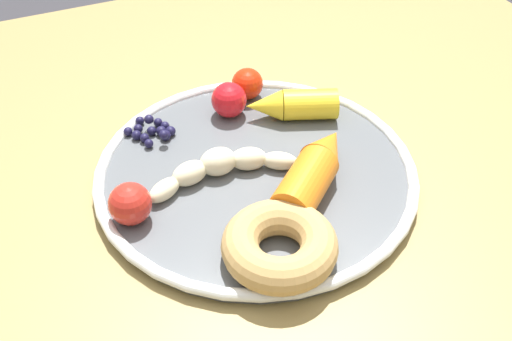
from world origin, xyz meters
TOP-DOWN VIEW (x-y plane):
  - dining_table at (0.00, 0.00)m, footprint 0.98×1.00m
  - plate at (0.05, -0.02)m, footprint 0.34×0.34m
  - banana at (0.08, -0.02)m, footprint 0.17×0.05m
  - carrot_orange at (0.00, 0.03)m, footprint 0.13×0.12m
  - carrot_yellow at (-0.03, -0.09)m, footprint 0.11×0.07m
  - donut at (0.08, 0.10)m, footprint 0.15×0.15m
  - blueberry_pile at (0.13, -0.12)m, footprint 0.05×0.06m
  - tomato_near at (0.19, -0.00)m, footprint 0.04×0.04m
  - tomato_mid at (-0.00, -0.15)m, footprint 0.04×0.04m
  - tomato_far at (0.03, -0.12)m, footprint 0.04×0.04m

SIDE VIEW (x-z plane):
  - dining_table at x=0.00m, z-range 0.27..0.97m
  - plate at x=0.05m, z-range 0.70..0.72m
  - blueberry_pile at x=0.13m, z-range 0.71..0.73m
  - banana at x=0.08m, z-range 0.71..0.74m
  - donut at x=0.08m, z-range 0.71..0.75m
  - carrot_yellow at x=-0.03m, z-range 0.71..0.75m
  - tomato_mid at x=0.00m, z-range 0.71..0.75m
  - tomato_far at x=0.03m, z-range 0.71..0.76m
  - tomato_near at x=0.19m, z-range 0.71..0.76m
  - carrot_orange at x=0.00m, z-range 0.71..0.76m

